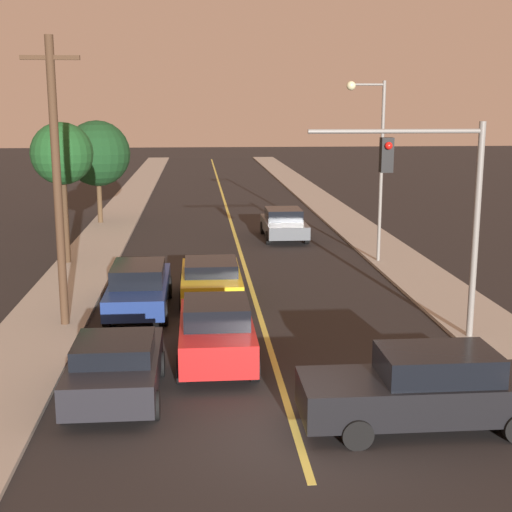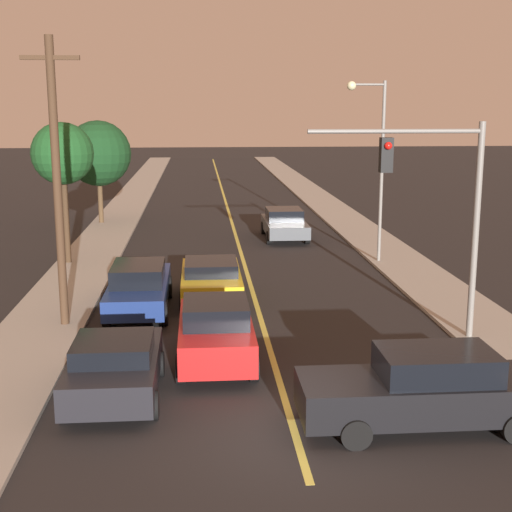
% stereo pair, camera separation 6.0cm
% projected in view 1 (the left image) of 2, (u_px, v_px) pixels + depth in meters
% --- Properties ---
extents(ground_plane, '(200.00, 200.00, 0.00)m').
position_uv_depth(ground_plane, '(296.00, 433.00, 14.12)').
color(ground_plane, black).
extents(road_surface, '(10.37, 80.00, 0.01)m').
position_uv_depth(road_surface, '(224.00, 200.00, 49.22)').
color(road_surface, black).
rests_on(road_surface, ground).
extents(sidewalk_left, '(2.50, 80.00, 0.12)m').
position_uv_depth(sidewalk_left, '(130.00, 200.00, 48.68)').
color(sidewalk_left, '#9E998E').
rests_on(sidewalk_left, ground).
extents(sidewalk_right, '(2.50, 80.00, 0.12)m').
position_uv_depth(sidewalk_right, '(316.00, 198.00, 49.73)').
color(sidewalk_right, '#9E998E').
rests_on(sidewalk_right, ground).
extents(car_near_lane_front, '(1.94, 4.16, 1.66)m').
position_uv_depth(car_near_lane_front, '(216.00, 331.00, 17.81)').
color(car_near_lane_front, red).
rests_on(car_near_lane_front, ground).
extents(car_near_lane_second, '(2.07, 4.37, 1.35)m').
position_uv_depth(car_near_lane_second, '(211.00, 279.00, 23.77)').
color(car_near_lane_second, gold).
rests_on(car_near_lane_second, ground).
extents(car_outer_lane_front, '(2.03, 3.86, 1.40)m').
position_uv_depth(car_outer_lane_front, '(116.00, 367.00, 15.69)').
color(car_outer_lane_front, black).
rests_on(car_outer_lane_front, ground).
extents(car_outer_lane_second, '(1.91, 5.00, 1.57)m').
position_uv_depth(car_outer_lane_second, '(139.00, 287.00, 22.30)').
color(car_outer_lane_second, navy).
rests_on(car_outer_lane_second, ground).
extents(car_far_oncoming, '(2.03, 4.50, 1.45)m').
position_uv_depth(car_far_oncoming, '(284.00, 223.00, 34.71)').
color(car_far_oncoming, '#474C51').
rests_on(car_far_oncoming, ground).
extents(car_crossing_right, '(5.07, 1.84, 1.63)m').
position_uv_depth(car_crossing_right, '(429.00, 389.00, 14.24)').
color(car_crossing_right, black).
rests_on(car_crossing_right, ground).
extents(traffic_signal_mast, '(4.69, 0.42, 5.85)m').
position_uv_depth(traffic_signal_mast, '(438.00, 193.00, 18.82)').
color(traffic_signal_mast, slate).
rests_on(traffic_signal_mast, ground).
extents(streetlamp_right, '(1.57, 0.36, 7.21)m').
position_uv_depth(streetlamp_right, '(374.00, 148.00, 28.38)').
color(streetlamp_right, slate).
rests_on(streetlamp_right, ground).
extents(utility_pole_left, '(1.60, 0.24, 8.12)m').
position_uv_depth(utility_pole_left, '(57.00, 179.00, 19.96)').
color(utility_pole_left, '#422D1E').
rests_on(utility_pole_left, ground).
extents(tree_left_near, '(3.50, 3.50, 5.50)m').
position_uv_depth(tree_left_near, '(97.00, 154.00, 38.15)').
color(tree_left_near, '#4C3823').
rests_on(tree_left_near, ground).
extents(tree_left_far, '(2.46, 2.46, 5.63)m').
position_uv_depth(tree_left_far, '(62.00, 154.00, 28.12)').
color(tree_left_far, '#3D2B1C').
rests_on(tree_left_far, ground).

